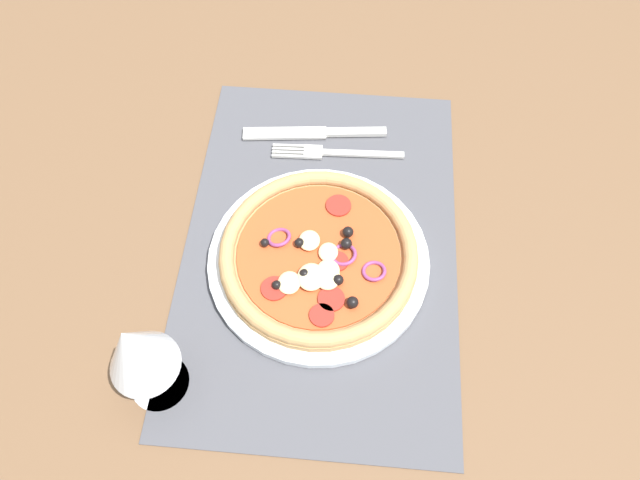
# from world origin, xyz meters

# --- Properties ---
(ground_plane) EXTENTS (1.90, 1.40, 0.02)m
(ground_plane) POSITION_xyz_m (0.00, 0.00, -0.01)
(ground_plane) COLOR brown
(placemat) EXTENTS (0.51, 0.34, 0.00)m
(placemat) POSITION_xyz_m (0.00, 0.00, 0.00)
(placemat) COLOR #4C4C51
(placemat) RESTS_ON ground_plane
(plate) EXTENTS (0.27, 0.27, 0.01)m
(plate) POSITION_xyz_m (-0.03, -0.00, 0.01)
(plate) COLOR white
(plate) RESTS_ON placemat
(pizza) EXTENTS (0.24, 0.24, 0.03)m
(pizza) POSITION_xyz_m (-0.03, -0.00, 0.03)
(pizza) COLOR tan
(pizza) RESTS_ON plate
(fork) EXTENTS (0.02, 0.18, 0.00)m
(fork) POSITION_xyz_m (0.14, -0.00, 0.01)
(fork) COLOR silver
(fork) RESTS_ON placemat
(knife) EXTENTS (0.04, 0.20, 0.01)m
(knife) POSITION_xyz_m (0.17, 0.03, 0.01)
(knife) COLOR silver
(knife) RESTS_ON placemat
(wine_glass) EXTENTS (0.07, 0.07, 0.15)m
(wine_glass) POSITION_xyz_m (-0.19, 0.16, 0.10)
(wine_glass) COLOR silver
(wine_glass) RESTS_ON ground_plane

